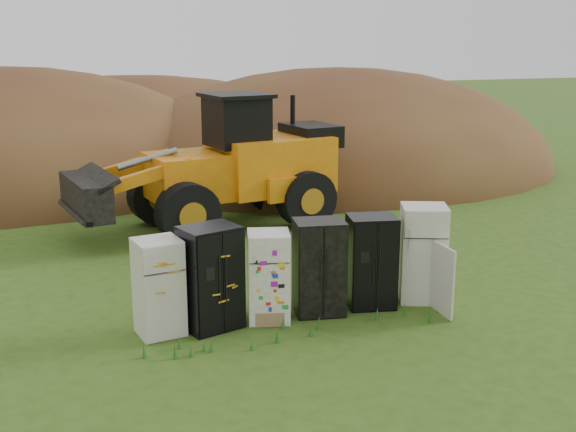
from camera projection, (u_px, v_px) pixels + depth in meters
The scene contains 11 objects.
ground at pixel (301, 315), 12.93m from camera, with size 120.00×120.00×0.00m, color #2D5316.
fridge_leftmost at pixel (159, 287), 11.93m from camera, with size 0.72×0.70×1.64m, color beige, non-canonical shape.
fridge_black_side at pixel (211, 278), 12.19m from camera, with size 0.93×0.74×1.79m, color black, non-canonical shape.
fridge_sticker at pixel (269, 277), 12.51m from camera, with size 0.72×0.66×1.60m, color white, non-canonical shape.
fridge_dark_mid at pixel (319, 267), 12.85m from camera, with size 0.88×0.71×1.71m, color black, non-canonical shape.
fridge_black_right at pixel (371, 261), 13.19m from camera, with size 0.85×0.71×1.70m, color black, non-canonical shape.
fridge_open_door at pixel (423, 253), 13.48m from camera, with size 0.83×0.76×1.82m, color beige, non-canonical shape.
wheel_loader at pixel (206, 163), 18.30m from camera, with size 7.11×2.88×3.44m, color orange, non-canonical shape.
dirt_mound_right at pixel (335, 172), 26.51m from camera, with size 16.90×12.39×7.56m, color #4E2919.
dirt_mound_left at pixel (10, 186), 23.98m from camera, with size 15.55×11.66×7.84m, color #4E2919.
dirt_mound_back at pixel (128, 162), 28.51m from camera, with size 19.51×13.01×6.79m, color #4E2919.
Camera 1 is at (-4.21, -11.35, 4.87)m, focal length 45.00 mm.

